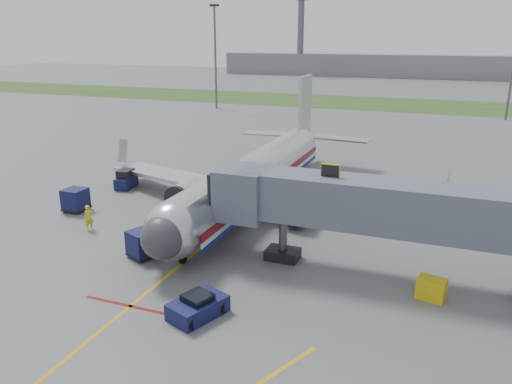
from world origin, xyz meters
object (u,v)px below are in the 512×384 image
(pushback_tug, at_px, (198,307))
(ramp_worker, at_px, (89,218))
(airliner, at_px, (255,175))
(baggage_tug, at_px, (126,180))
(belt_loader, at_px, (188,203))

(pushback_tug, relative_size, ramp_worker, 1.79)
(airliner, bearing_deg, pushback_tug, -77.97)
(airliner, distance_m, baggage_tug, 13.85)
(baggage_tug, relative_size, ramp_worker, 1.43)
(pushback_tug, distance_m, ramp_worker, 15.95)
(pushback_tug, bearing_deg, baggage_tug, 133.54)
(pushback_tug, height_order, ramp_worker, ramp_worker)
(airliner, bearing_deg, baggage_tug, -179.59)
(airliner, relative_size, pushback_tug, 10.03)
(belt_loader, bearing_deg, airliner, 33.77)
(belt_loader, distance_m, ramp_worker, 8.69)
(baggage_tug, height_order, belt_loader, belt_loader)
(airliner, distance_m, ramp_worker, 14.48)
(airliner, distance_m, belt_loader, 6.37)
(pushback_tug, bearing_deg, airliner, 102.03)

